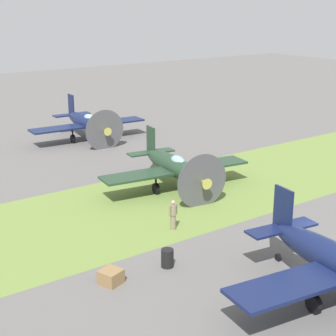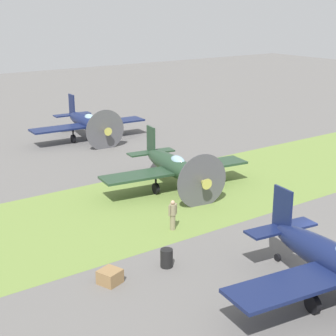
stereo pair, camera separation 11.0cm
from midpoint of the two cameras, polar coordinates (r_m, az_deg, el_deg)
The scene contains 7 objects.
ground_plane at distance 27.49m, azimuth 16.80°, elevation -9.65°, with size 160.00×160.00×0.00m, color #605E5B.
grass_verge at distance 35.04m, azimuth 1.67°, elevation -2.94°, with size 120.00×11.00×0.01m, color olive.
airplane_wingman at distance 35.86m, azimuth 0.76°, elevation 0.17°, with size 10.57×8.40×3.74m.
airplane_trail at distance 49.44m, azimuth -8.49°, elevation 4.81°, with size 10.78×8.52×3.84m.
ground_crew_chief at distance 29.60m, azimuth 0.61°, elevation -4.95°, with size 0.62×0.38×1.73m.
fuel_drum at distance 25.82m, azimuth -0.03°, elevation -9.56°, with size 0.60×0.60×0.90m, color black.
supply_crate at distance 24.62m, azimuth -6.06°, elevation -11.42°, with size 0.90×0.90×0.64m, color olive.
Camera 2 is at (19.99, 14.45, 12.09)m, focal length 57.28 mm.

